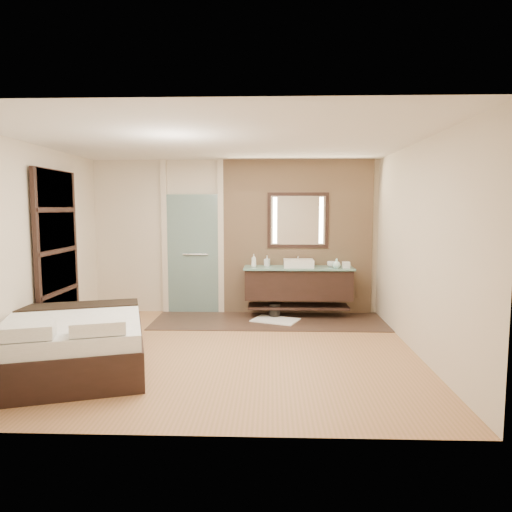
{
  "coord_description": "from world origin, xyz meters",
  "views": [
    {
      "loc": [
        0.64,
        -5.79,
        1.86
      ],
      "look_at": [
        0.42,
        0.6,
        1.19
      ],
      "focal_mm": 32.0,
      "sensor_mm": 36.0,
      "label": 1
    }
  ],
  "objects_px": {
    "bed": "(73,343)",
    "waste_bin": "(275,310)",
    "vanity": "(298,283)",
    "mirror_unit": "(298,220)"
  },
  "relations": [
    {
      "from": "bed",
      "to": "waste_bin",
      "type": "distance_m",
      "value": 3.5
    },
    {
      "from": "waste_bin",
      "to": "vanity",
      "type": "bearing_deg",
      "value": 9.58
    },
    {
      "from": "mirror_unit",
      "to": "bed",
      "type": "height_order",
      "value": "mirror_unit"
    },
    {
      "from": "vanity",
      "to": "mirror_unit",
      "type": "relative_size",
      "value": 1.75
    },
    {
      "from": "mirror_unit",
      "to": "bed",
      "type": "relative_size",
      "value": 0.46
    },
    {
      "from": "vanity",
      "to": "bed",
      "type": "distance_m",
      "value": 3.84
    },
    {
      "from": "vanity",
      "to": "mirror_unit",
      "type": "xyz_separation_m",
      "value": [
        0.0,
        0.24,
        1.07
      ]
    },
    {
      "from": "mirror_unit",
      "to": "vanity",
      "type": "bearing_deg",
      "value": -90.0
    },
    {
      "from": "waste_bin",
      "to": "mirror_unit",
      "type": "bearing_deg",
      "value": 37.25
    },
    {
      "from": "mirror_unit",
      "to": "waste_bin",
      "type": "relative_size",
      "value": 4.3
    }
  ]
}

